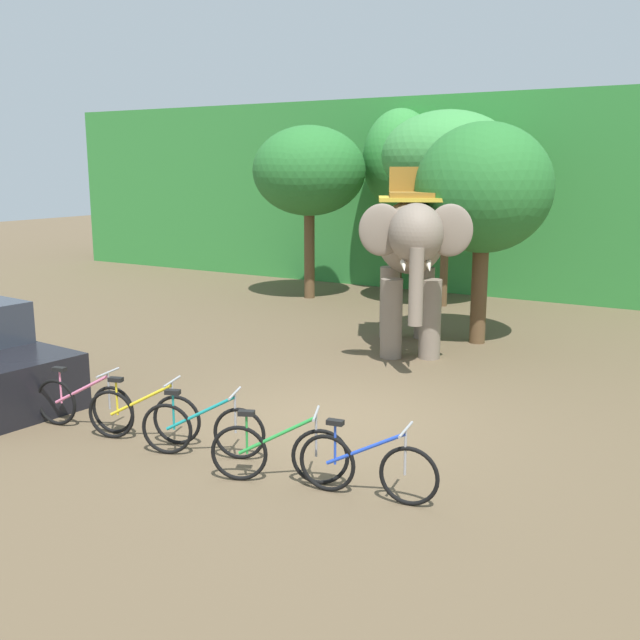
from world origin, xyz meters
name	(u,v)px	position (x,y,z in m)	size (l,w,h in m)	color
ground_plane	(328,420)	(0.00, 0.00, 0.00)	(80.00, 80.00, 0.00)	brown
foliage_hedge	(568,194)	(0.00, 14.82, 2.92)	(36.00, 6.00, 5.84)	#338438
tree_left	(309,172)	(-5.88, 8.97, 3.64)	(3.21, 3.21, 4.92)	brown
tree_far_right	(400,161)	(-4.14, 11.31, 3.95)	(2.23, 2.23, 5.46)	brown
tree_right	(448,157)	(-2.03, 9.75, 4.04)	(3.53, 3.53, 5.25)	brown
tree_center_left	(484,189)	(0.24, 6.05, 3.32)	(2.89, 2.89, 4.71)	brown
elephant	(411,246)	(-0.74, 4.60, 2.20)	(3.08, 4.13, 3.78)	gray
bike_pink	(84,404)	(-2.88, -2.19, 0.39)	(1.69, 0.53, 0.92)	black
bike_yellow	(143,415)	(-1.78, -2.10, 0.39)	(1.65, 0.67, 0.92)	black
bike_teal	(202,429)	(-0.70, -2.11, 0.39)	(1.61, 0.74, 0.92)	black
bike_green	(279,453)	(0.63, -2.28, 0.39)	(1.58, 0.80, 0.92)	black
bike_blue	(367,467)	(1.75, -2.12, 0.39)	(1.70, 0.52, 0.92)	black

